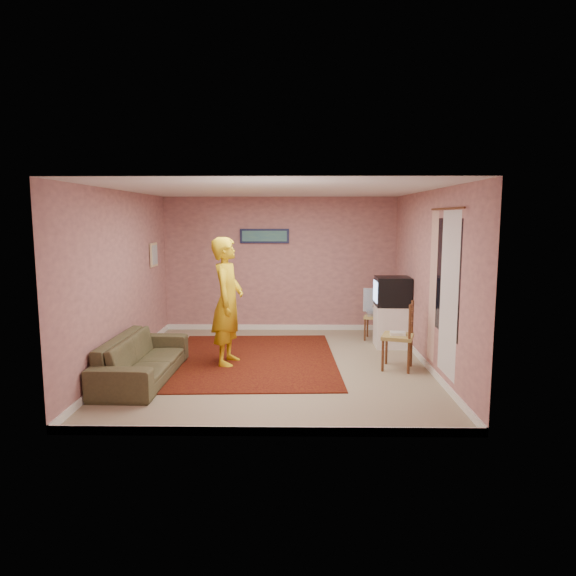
{
  "coord_description": "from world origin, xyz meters",
  "views": [
    {
      "loc": [
        0.29,
        -7.46,
        2.21
      ],
      "look_at": [
        0.18,
        0.6,
        1.1
      ],
      "focal_mm": 32.0,
      "sensor_mm": 36.0,
      "label": 1
    }
  ],
  "objects_px": {
    "chair_a": "(376,311)",
    "sofa": "(142,358)",
    "tv_cabinet": "(392,326)",
    "crt_tv": "(392,291)",
    "person": "(228,301)",
    "chair_b": "(398,328)"
  },
  "relations": [
    {
      "from": "tv_cabinet",
      "to": "sofa",
      "type": "bearing_deg",
      "value": -153.92
    },
    {
      "from": "chair_b",
      "to": "chair_a",
      "type": "bearing_deg",
      "value": -161.22
    },
    {
      "from": "chair_b",
      "to": "crt_tv",
      "type": "bearing_deg",
      "value": -168.95
    },
    {
      "from": "chair_b",
      "to": "sofa",
      "type": "height_order",
      "value": "chair_b"
    },
    {
      "from": "crt_tv",
      "to": "sofa",
      "type": "height_order",
      "value": "crt_tv"
    },
    {
      "from": "crt_tv",
      "to": "chair_a",
      "type": "bearing_deg",
      "value": 110.26
    },
    {
      "from": "tv_cabinet",
      "to": "chair_a",
      "type": "distance_m",
      "value": 0.59
    },
    {
      "from": "tv_cabinet",
      "to": "crt_tv",
      "type": "height_order",
      "value": "crt_tv"
    },
    {
      "from": "crt_tv",
      "to": "person",
      "type": "xyz_separation_m",
      "value": [
        -2.66,
        -1.07,
        -0.0
      ]
    },
    {
      "from": "chair_a",
      "to": "sofa",
      "type": "xyz_separation_m",
      "value": [
        -3.56,
        -2.36,
        -0.23
      ]
    },
    {
      "from": "crt_tv",
      "to": "chair_a",
      "type": "height_order",
      "value": "crt_tv"
    },
    {
      "from": "tv_cabinet",
      "to": "crt_tv",
      "type": "xyz_separation_m",
      "value": [
        -0.01,
        0.0,
        0.6
      ]
    },
    {
      "from": "chair_a",
      "to": "person",
      "type": "bearing_deg",
      "value": -130.82
    },
    {
      "from": "sofa",
      "to": "chair_b",
      "type": "bearing_deg",
      "value": -80.19
    },
    {
      "from": "crt_tv",
      "to": "person",
      "type": "bearing_deg",
      "value": -157.16
    },
    {
      "from": "chair_b",
      "to": "person",
      "type": "distance_m",
      "value": 2.55
    },
    {
      "from": "chair_a",
      "to": "person",
      "type": "xyz_separation_m",
      "value": [
        -2.48,
        -1.6,
        0.43
      ]
    },
    {
      "from": "tv_cabinet",
      "to": "person",
      "type": "xyz_separation_m",
      "value": [
        -2.67,
        -1.07,
        0.6
      ]
    },
    {
      "from": "sofa",
      "to": "person",
      "type": "xyz_separation_m",
      "value": [
        1.08,
        0.76,
        0.66
      ]
    },
    {
      "from": "sofa",
      "to": "person",
      "type": "bearing_deg",
      "value": -53.51
    },
    {
      "from": "crt_tv",
      "to": "person",
      "type": "distance_m",
      "value": 2.87
    },
    {
      "from": "sofa",
      "to": "chair_a",
      "type": "bearing_deg",
      "value": -55.04
    }
  ]
}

